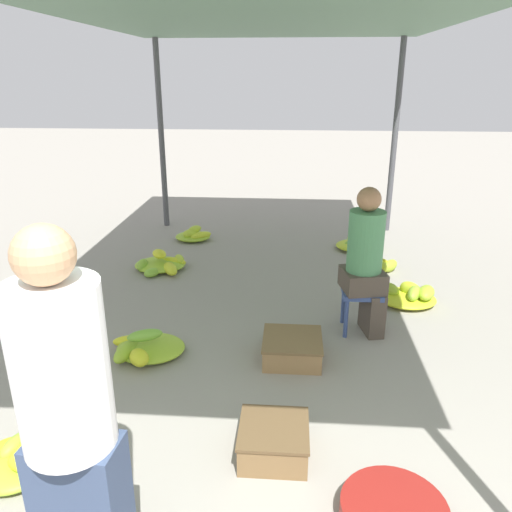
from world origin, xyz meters
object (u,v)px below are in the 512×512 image
at_px(banana_pile_left_0, 16,460).
at_px(crate_mid, 292,348).
at_px(vendor_foreground, 70,423).
at_px(banana_pile_left_2, 161,264).
at_px(banana_pile_left_1, 145,348).
at_px(banana_pile_right_2, 408,296).
at_px(banana_pile_right_0, 379,265).
at_px(stool, 361,298).
at_px(banana_pile_right_1, 359,245).
at_px(vendor_seated, 367,260).
at_px(crate_near, 274,441).
at_px(banana_pile_left_3, 194,235).

bearing_deg(banana_pile_left_0, crate_mid, 40.52).
height_order(vendor_foreground, banana_pile_left_2, vendor_foreground).
height_order(banana_pile_left_0, banana_pile_left_1, banana_pile_left_1).
bearing_deg(banana_pile_right_2, banana_pile_left_1, -153.61).
bearing_deg(vendor_foreground, banana_pile_left_2, 99.93).
height_order(vendor_foreground, banana_pile_right_0, vendor_foreground).
bearing_deg(stool, banana_pile_right_1, 83.35).
relative_size(vendor_seated, banana_pile_right_2, 2.22).
xyz_separation_m(banana_pile_left_1, crate_near, (1.08, -1.05, 0.03)).
bearing_deg(banana_pile_right_1, banana_pile_right_0, -78.91).
bearing_deg(crate_near, banana_pile_right_0, 70.46).
bearing_deg(banana_pile_right_2, banana_pile_left_2, 164.95).
bearing_deg(banana_pile_left_0, banana_pile_right_2, 42.29).
relative_size(vendor_foreground, banana_pile_left_3, 3.21).
relative_size(banana_pile_left_1, banana_pile_right_0, 1.41).
relative_size(banana_pile_left_2, banana_pile_left_3, 1.27).
relative_size(vendor_foreground, banana_pile_right_0, 3.75).
bearing_deg(stool, banana_pile_left_2, 148.18).
bearing_deg(banana_pile_left_0, vendor_foreground, -41.73).
distance_m(banana_pile_left_0, banana_pile_left_3, 4.28).
height_order(banana_pile_left_0, banana_pile_right_2, banana_pile_left_0).
bearing_deg(vendor_seated, banana_pile_left_2, 148.33).
distance_m(banana_pile_left_2, banana_pile_right_2, 2.77).
bearing_deg(crate_near, banana_pile_right_2, 60.58).
distance_m(banana_pile_left_3, banana_pile_right_1, 2.22).
height_order(banana_pile_left_2, banana_pile_right_1, banana_pile_left_2).
bearing_deg(crate_mid, banana_pile_right_0, 63.67).
height_order(banana_pile_right_1, crate_mid, crate_mid).
distance_m(banana_pile_right_0, crate_near, 3.28).
bearing_deg(vendor_seated, banana_pile_left_3, 129.21).
xyz_separation_m(banana_pile_right_1, crate_near, (-0.95, -3.83, 0.04)).
distance_m(stool, banana_pile_right_1, 2.26).
relative_size(banana_pile_right_2, crate_near, 1.41).
bearing_deg(banana_pile_right_0, banana_pile_left_0, -127.37).
height_order(banana_pile_right_0, banana_pile_right_1, banana_pile_right_0).
relative_size(stool, banana_pile_right_2, 0.68).
xyz_separation_m(banana_pile_left_0, banana_pile_left_1, (0.37, 1.30, -0.02)).
bearing_deg(banana_pile_left_3, crate_mid, -65.10).
bearing_deg(banana_pile_right_2, banana_pile_right_0, 99.33).
relative_size(banana_pile_left_0, crate_near, 1.13).
xyz_separation_m(banana_pile_right_0, crate_near, (-1.10, -3.09, 0.03)).
xyz_separation_m(stool, banana_pile_right_0, (0.40, 1.49, -0.25)).
height_order(banana_pile_left_2, banana_pile_left_3, banana_pile_left_2).
relative_size(banana_pile_right_1, crate_mid, 1.35).
relative_size(vendor_seated, banana_pile_left_2, 1.94).
bearing_deg(banana_pile_left_0, vendor_seated, 40.52).
height_order(crate_near, crate_mid, crate_near).
distance_m(banana_pile_right_0, banana_pile_right_2, 0.90).
distance_m(stool, banana_pile_left_0, 2.85).
bearing_deg(vendor_foreground, stool, 59.35).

